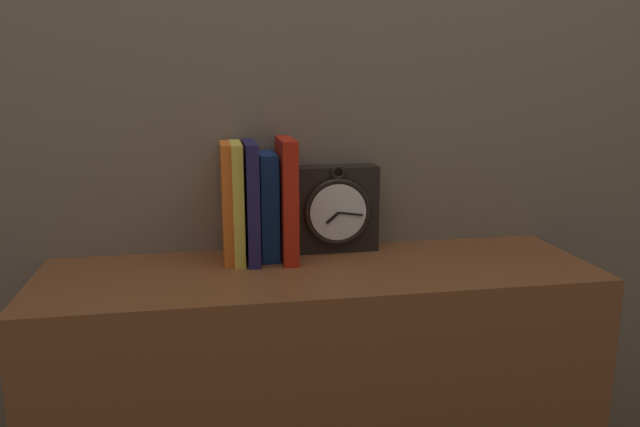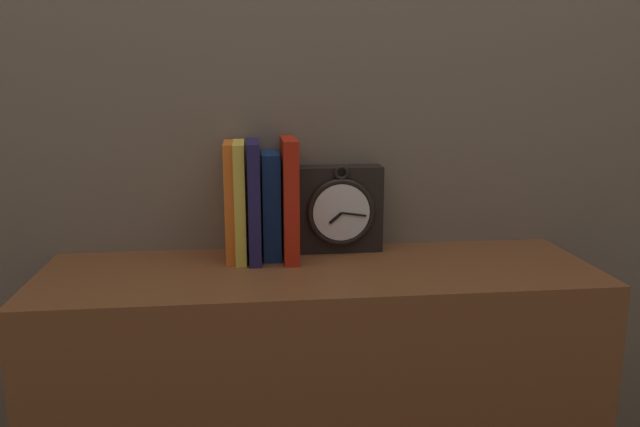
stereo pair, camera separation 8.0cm
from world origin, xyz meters
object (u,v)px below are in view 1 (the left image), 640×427
Objects in this scene: clock at (335,209)px; book_slot4_red at (287,199)px; book_slot3_navy at (268,206)px; book_slot1_yellow at (237,202)px; book_slot0_orange at (227,202)px; book_slot2_navy at (251,202)px.

book_slot4_red reaches higher than clock.
book_slot4_red is at bearing -22.59° from book_slot3_navy.
clock is at bearing 8.80° from book_slot1_yellow.
book_slot1_yellow is 1.11× the size of book_slot3_navy.
book_slot0_orange reaches higher than clock.
clock is 0.24m from book_slot0_orange.
book_slot1_yellow is 0.99× the size of book_slot2_navy.
clock is at bearing 19.27° from book_slot4_red.
book_slot1_yellow reaches higher than book_slot3_navy.
book_slot3_navy reaches higher than clock.
book_slot3_navy is 0.04m from book_slot4_red.
book_slot2_navy is at bearing -10.03° from book_slot1_yellow.
book_slot0_orange is 0.02m from book_slot1_yellow.
book_slot0_orange is 1.00× the size of book_slot1_yellow.
book_slot4_red is (0.07, -0.00, 0.00)m from book_slot2_navy.
book_slot2_navy is (-0.19, -0.04, 0.03)m from clock.
book_slot0_orange is 0.05m from book_slot2_navy.
book_slot0_orange is at bearing 167.25° from book_slot2_navy.
book_slot2_navy reaches higher than book_slot0_orange.
book_slot2_navy is 1.11× the size of book_slot3_navy.
book_slot4_red is (0.12, -0.01, 0.00)m from book_slot0_orange.
book_slot3_navy is (0.04, 0.02, -0.01)m from book_slot2_navy.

